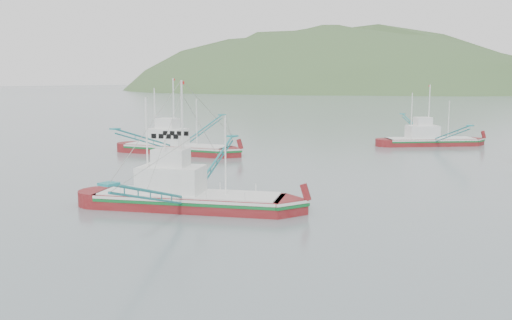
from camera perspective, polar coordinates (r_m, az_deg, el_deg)
The scene contains 5 objects.
ground at distance 38.00m, azimuth -5.18°, elevation -5.85°, with size 1200.00×1200.00×0.00m, color slate.
main_boat at distance 40.49m, azimuth -6.85°, elevation -2.12°, with size 13.67×23.10×9.77m.
bg_boat_left at distance 70.34m, azimuth -7.97°, elevation 2.02°, with size 13.98×24.23×9.92m.
bg_boat_far at distance 81.80m, azimuth 17.05°, elevation 2.73°, with size 17.65×19.10×8.97m.
headland_left at distance 438.53m, azimuth 7.06°, elevation 6.93°, with size 448.00×308.00×210.00m, color #3B5A2E.
Camera 1 is at (23.70, -28.24, 9.19)m, focal length 40.00 mm.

